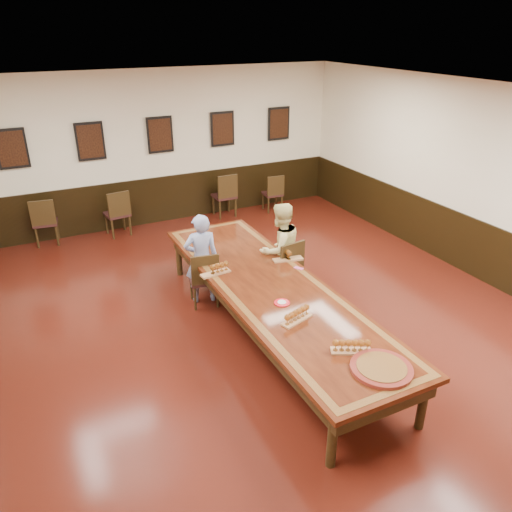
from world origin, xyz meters
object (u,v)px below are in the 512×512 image
chair_man (204,277)px  spare_chair_b (117,212)px  spare_chair_d (272,192)px  person_woman (280,249)px  conference_table (272,296)px  carved_platter (381,368)px  chair_woman (284,267)px  spare_chair_c (224,195)px  person_man (202,259)px  spare_chair_a (45,221)px

chair_man → spare_chair_b: (-0.57, 3.42, 0.03)m
spare_chair_d → person_woman: size_ratio=0.57×
conference_table → carved_platter: carved_platter is taller
chair_woman → spare_chair_c: size_ratio=0.98×
spare_chair_d → conference_table: spare_chair_d is taller
chair_man → spare_chair_d: 4.43m
chair_man → person_woman: size_ratio=0.60×
person_man → conference_table: (0.53, -1.30, -0.11)m
chair_man → chair_woman: (1.24, -0.30, 0.03)m
chair_man → person_woman: person_woman is taller
person_woman → spare_chair_b: bearing=-73.1°
chair_woman → carved_platter: 3.06m
spare_chair_b → conference_table: size_ratio=0.19×
chair_woman → carved_platter: bearing=70.3°
person_man → spare_chair_b: bearing=-69.7°
spare_chair_a → conference_table: bearing=125.0°
spare_chair_a → person_man: size_ratio=0.66×
chair_man → carved_platter: size_ratio=1.18×
spare_chair_d → carved_platter: bearing=76.3°
chair_man → spare_chair_b: spare_chair_b is taller
spare_chair_a → spare_chair_d: size_ratio=1.10×
chair_man → person_woman: (1.23, -0.20, 0.31)m
chair_man → chair_woman: 1.28m
chair_man → carved_platter: (0.70, -3.30, 0.32)m
conference_table → person_man: bearing=112.1°
carved_platter → spare_chair_a: bearing=111.0°
chair_man → spare_chair_d: (2.97, 3.29, -0.02)m
chair_woman → person_man: person_man is taller
person_woman → conference_table: (-0.68, -1.01, -0.15)m
chair_woman → person_man: size_ratio=0.67×
person_man → spare_chair_a: bearing=-50.5°
spare_chair_b → carved_platter: bearing=93.3°
chair_man → spare_chair_a: spare_chair_a is taller
spare_chair_c → person_man: 3.85m
spare_chair_a → conference_table: size_ratio=0.19×
spare_chair_a → person_man: bearing=126.8°
carved_platter → person_man: bearing=101.4°
carved_platter → chair_man: bearing=102.0°
spare_chair_b → chair_woman: bearing=108.6°
spare_chair_c → spare_chair_d: (1.13, -0.19, -0.06)m
spare_chair_d → person_woman: 3.92m
person_man → conference_table: 1.41m
spare_chair_a → person_woman: (3.16, -3.78, 0.28)m
spare_chair_a → spare_chair_d: bearing=-175.8°
person_man → person_woman: person_woman is taller
chair_man → person_man: person_man is taller
chair_woman → person_man: 1.31m
carved_platter → conference_table: bearing=94.3°
spare_chair_a → carved_platter: bearing=118.6°
spare_chair_a → conference_table: 5.40m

